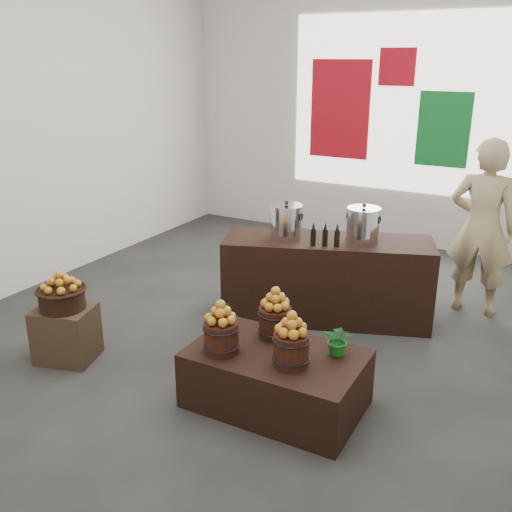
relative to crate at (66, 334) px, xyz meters
The scene contains 23 objects.
ground 1.91m from the crate, 46.88° to the left, with size 7.00×7.00×0.00m, color #373735.
back_wall 5.34m from the crate, 75.16° to the left, with size 6.00×0.04×4.00m, color beige.
back_opening 5.41m from the crate, 71.85° to the left, with size 3.20×0.02×2.40m, color white.
deco_red_left 5.17m from the crate, 81.86° to the left, with size 0.90×0.04×1.40m, color #A80C18.
deco_green_right 5.52m from the crate, 65.67° to the left, with size 0.70×0.04×1.00m, color #106B26.
deco_red_upper 5.55m from the crate, 72.89° to the left, with size 0.50×0.04×0.50m, color #A80C18.
crate is the anchor object (origin of this frame).
wicker_basket 0.34m from the crate, ahead, with size 0.40×0.40×0.18m, color black.
apples_in_basket 0.52m from the crate, ahead, with size 0.32×0.32×0.17m, color #AC051D, non-canonical shape.
display_table 2.03m from the crate, ahead, with size 1.35×0.83×0.47m, color black.
apple_bucket_front_left 1.66m from the crate, ahead, with size 0.27×0.27×0.25m, color #39190F.
apples_in_bucket_front_left 1.72m from the crate, ahead, with size 0.20×0.20×0.18m, color #AC051D, non-canonical shape.
apple_bucket_front_right 2.22m from the crate, ahead, with size 0.27×0.27×0.25m, color #39190F.
apples_in_bucket_front_right 2.26m from the crate, ahead, with size 0.20×0.20×0.18m, color #AC051D, non-canonical shape.
apple_bucket_rear 1.97m from the crate, 15.58° to the left, with size 0.27×0.27×0.25m, color #39190F.
apples_in_bucket_rear 2.02m from the crate, 15.58° to the left, with size 0.20×0.20×0.18m, color #AC051D, non-canonical shape.
herb_garnish_right 2.51m from the crate, 11.02° to the left, with size 0.23×0.20×0.26m, color #135C17.
herb_garnish_left 1.53m from the crate, 16.97° to the left, with size 0.14×0.11×0.26m, color #135C17.
counter 2.63m from the crate, 48.66° to the left, with size 2.13×0.68×0.87m, color black.
stock_pot_left 2.38m from the crate, 53.94° to the left, with size 0.33×0.33×0.33m, color silver.
stock_pot_center 3.03m from the crate, 45.50° to the left, with size 0.33×0.33×0.33m, color silver.
oil_cruets 2.64m from the crate, 44.42° to the left, with size 0.23×0.06×0.24m, color black, non-canonical shape.
shopper 4.29m from the crate, 43.54° to the left, with size 0.69×0.45×1.89m, color tan.
Camera 1 is at (2.48, -4.62, 2.65)m, focal length 40.00 mm.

